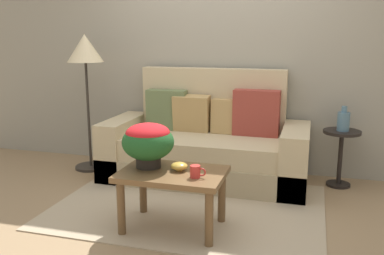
% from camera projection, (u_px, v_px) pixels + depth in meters
% --- Properties ---
extents(ground_plane, '(14.00, 14.00, 0.00)m').
position_uv_depth(ground_plane, '(190.00, 205.00, 3.87)').
color(ground_plane, '#997A56').
extents(wall_back, '(6.40, 0.12, 2.91)m').
position_uv_depth(wall_back, '(221.00, 40.00, 4.73)').
color(wall_back, gray).
rests_on(wall_back, ground).
extents(area_rug, '(2.36, 1.70, 0.01)m').
position_uv_depth(area_rug, '(189.00, 206.00, 3.84)').
color(area_rug, tan).
rests_on(area_rug, ground).
extents(couch, '(2.12, 0.90, 1.16)m').
position_uv_depth(couch, '(206.00, 146.00, 4.53)').
color(couch, tan).
rests_on(couch, ground).
extents(coffee_table, '(0.82, 0.56, 0.48)m').
position_uv_depth(coffee_table, '(173.00, 182.00, 3.33)').
color(coffee_table, brown).
rests_on(coffee_table, ground).
extents(side_table, '(0.37, 0.37, 0.58)m').
position_uv_depth(side_table, '(341.00, 148.00, 4.29)').
color(side_table, black).
rests_on(side_table, ground).
extents(floor_lamp, '(0.40, 0.40, 1.52)m').
position_uv_depth(floor_lamp, '(85.00, 59.00, 4.68)').
color(floor_lamp, '#2D2823').
rests_on(floor_lamp, ground).
extents(potted_plant, '(0.42, 0.42, 0.36)m').
position_uv_depth(potted_plant, '(148.00, 141.00, 3.37)').
color(potted_plant, black).
rests_on(potted_plant, coffee_table).
extents(coffee_mug, '(0.12, 0.08, 0.09)m').
position_uv_depth(coffee_mug, '(196.00, 172.00, 3.16)').
color(coffee_mug, red).
rests_on(coffee_mug, coffee_table).
extents(snack_bowl, '(0.13, 0.13, 0.07)m').
position_uv_depth(snack_bowl, '(179.00, 166.00, 3.32)').
color(snack_bowl, gold).
rests_on(snack_bowl, coffee_table).
extents(table_vase, '(0.12, 0.12, 0.25)m').
position_uv_depth(table_vase, '(343.00, 121.00, 4.21)').
color(table_vase, slate).
rests_on(table_vase, side_table).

